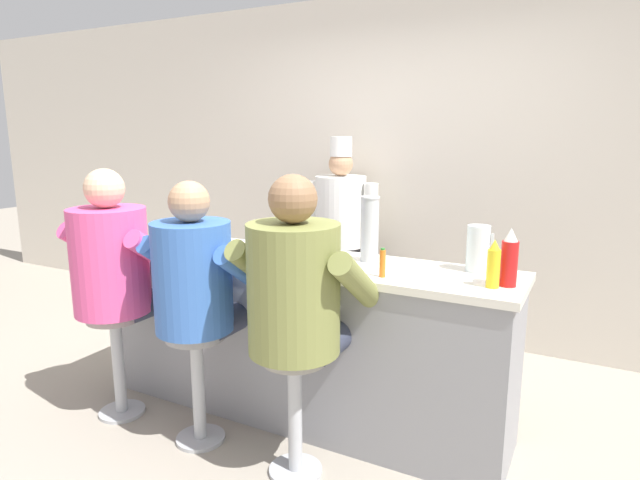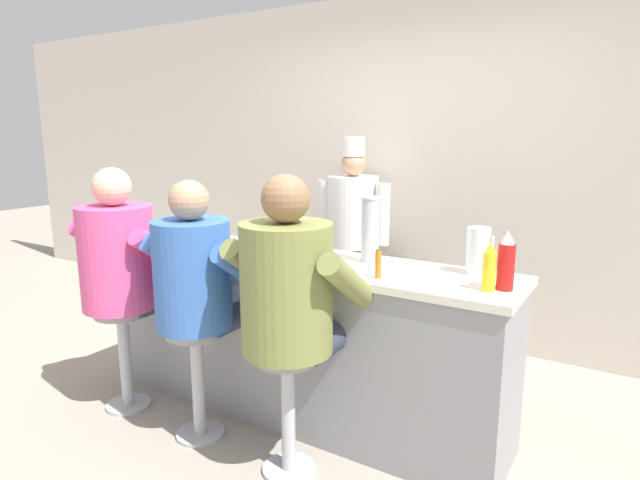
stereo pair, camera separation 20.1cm
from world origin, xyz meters
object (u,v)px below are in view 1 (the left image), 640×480
object	(u,v)px
diner_seated_pink	(116,266)
diner_seated_blue	(198,283)
coffee_mug_blue	(323,261)
diner_seated_olive	(298,294)
ketchup_bottle_red	(509,259)
cereal_bowl	(274,252)
breakfast_plate	(173,244)
hot_sauce_bottle_orange	(382,263)
cup_stack_steel	(370,229)
water_pitcher_clear	(478,248)
mustard_bottle_yellow	(494,265)
cook_in_whites_near	(340,228)

from	to	relation	value
diner_seated_pink	diner_seated_blue	bearing A→B (deg)	-0.21
coffee_mug_blue	diner_seated_olive	bearing A→B (deg)	-85.63
ketchup_bottle_red	diner_seated_olive	size ratio (longest dim) A/B	0.18
ketchup_bottle_red	cereal_bowl	bearing A→B (deg)	-179.58
breakfast_plate	diner_seated_olive	bearing A→B (deg)	-17.99
diner_seated_pink	hot_sauce_bottle_orange	bearing A→B (deg)	11.45
cup_stack_steel	diner_seated_olive	distance (m)	0.63
water_pitcher_clear	cereal_bowl	world-z (taller)	water_pitcher_clear
cereal_bowl	hot_sauce_bottle_orange	bearing A→B (deg)	-9.45
water_pitcher_clear	hot_sauce_bottle_orange	bearing A→B (deg)	-139.47
cup_stack_steel	breakfast_plate	bearing A→B (deg)	-169.82
hot_sauce_bottle_orange	cereal_bowl	xyz separation A→B (m)	(-0.70, 0.12, -0.04)
ketchup_bottle_red	coffee_mug_blue	xyz separation A→B (m)	(-0.89, -0.14, -0.08)
mustard_bottle_yellow	cup_stack_steel	xyz separation A→B (m)	(-0.69, 0.20, 0.07)
breakfast_plate	diner_seated_olive	distance (m)	1.15
mustard_bottle_yellow	hot_sauce_bottle_orange	size ratio (longest dim) A/B	1.55
mustard_bottle_yellow	cereal_bowl	world-z (taller)	mustard_bottle_yellow
mustard_bottle_yellow	diner_seated_olive	bearing A→B (deg)	-155.30
diner_seated_pink	ketchup_bottle_red	bearing A→B (deg)	11.74
coffee_mug_blue	cereal_bowl	bearing A→B (deg)	161.39
mustard_bottle_yellow	cook_in_whites_near	bearing A→B (deg)	136.13
ketchup_bottle_red	diner_seated_blue	distance (m)	1.54
breakfast_plate	cup_stack_steel	bearing A→B (deg)	10.18
breakfast_plate	mustard_bottle_yellow	bearing A→B (deg)	0.47
water_pitcher_clear	cup_stack_steel	size ratio (longest dim) A/B	0.66
coffee_mug_blue	diner_seated_blue	xyz separation A→B (m)	(-0.58, -0.30, -0.12)
ketchup_bottle_red	mustard_bottle_yellow	bearing A→B (deg)	-135.59
ketchup_bottle_red	hot_sauce_bottle_orange	size ratio (longest dim) A/B	1.88
mustard_bottle_yellow	cup_stack_steel	distance (m)	0.72
coffee_mug_blue	diner_seated_pink	world-z (taller)	diner_seated_pink
cup_stack_steel	cook_in_whites_near	distance (m)	1.41
breakfast_plate	diner_seated_pink	world-z (taller)	diner_seated_pink
diner_seated_blue	ketchup_bottle_red	bearing A→B (deg)	16.40
mustard_bottle_yellow	diner_seated_pink	size ratio (longest dim) A/B	0.15
cup_stack_steel	diner_seated_pink	distance (m)	1.46
cup_stack_steel	diner_seated_blue	distance (m)	0.95
breakfast_plate	diner_seated_blue	world-z (taller)	diner_seated_blue
mustard_bottle_yellow	water_pitcher_clear	size ratio (longest dim) A/B	0.95
hot_sauce_bottle_orange	breakfast_plate	xyz separation A→B (m)	(-1.40, 0.05, -0.06)
breakfast_plate	hot_sauce_bottle_orange	bearing A→B (deg)	-2.17
hot_sauce_bottle_orange	water_pitcher_clear	size ratio (longest dim) A/B	0.61
coffee_mug_blue	diner_seated_pink	xyz separation A→B (m)	(-1.18, -0.29, -0.10)
ketchup_bottle_red	diner_seated_blue	world-z (taller)	diner_seated_blue
diner_seated_olive	breakfast_plate	bearing A→B (deg)	162.01
ketchup_bottle_red	water_pitcher_clear	xyz separation A→B (m)	(-0.18, 0.20, -0.01)
diner_seated_pink	water_pitcher_clear	bearing A→B (deg)	18.56
water_pitcher_clear	diner_seated_olive	distance (m)	0.95
diner_seated_pink	diner_seated_olive	distance (m)	1.20
cook_in_whites_near	mustard_bottle_yellow	bearing A→B (deg)	-43.87
hot_sauce_bottle_orange	water_pitcher_clear	bearing A→B (deg)	40.53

